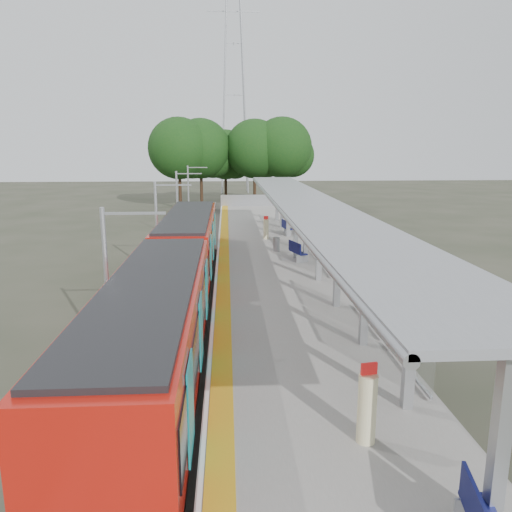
{
  "coord_description": "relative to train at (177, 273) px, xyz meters",
  "views": [
    {
      "loc": [
        -2.35,
        -8.96,
        7.27
      ],
      "look_at": [
        -1.03,
        13.64,
        2.3
      ],
      "focal_mm": 35.0,
      "sensor_mm": 36.0,
      "label": 1
    }
  ],
  "objects": [
    {
      "name": "tactile_strip",
      "position": [
        1.95,
        8.31,
        -1.04
      ],
      "size": [
        0.6,
        50.0,
        0.02
      ],
      "primitive_type": "cube",
      "color": "gold",
      "rests_on": "platform"
    },
    {
      "name": "catenary_masts",
      "position": [
        -1.72,
        7.31,
        0.86
      ],
      "size": [
        2.08,
        48.16,
        5.4
      ],
      "color": "#9EA0A5",
      "rests_on": "ground"
    },
    {
      "name": "info_pillar_far",
      "position": [
        4.84,
        13.42,
        -0.36
      ],
      "size": [
        0.36,
        0.36,
        1.6
      ],
      "rotation": [
        0.0,
        0.0,
        -0.15
      ],
      "color": "beige",
      "rests_on": "platform"
    },
    {
      "name": "info_pillar_near",
      "position": [
        5.1,
        -11.07,
        -0.26
      ],
      "size": [
        0.41,
        0.41,
        1.83
      ],
      "rotation": [
        0.0,
        0.0,
        0.18
      ],
      "color": "beige",
      "rests_on": "platform"
    },
    {
      "name": "bench_mid",
      "position": [
        6.04,
        6.62,
        -0.5
      ],
      "size": [
        0.92,
        1.61,
        1.05
      ],
      "rotation": [
        0.0,
        0.0,
        0.31
      ],
      "color": "#0F124B",
      "rests_on": "platform"
    },
    {
      "name": "bench_far",
      "position": [
        6.49,
        15.21,
        -0.51
      ],
      "size": [
        0.76,
        1.55,
        1.02
      ],
      "rotation": [
        0.0,
        0.0,
        0.21
      ],
      "color": "#0F124B",
      "rests_on": "platform"
    },
    {
      "name": "platform",
      "position": [
        4.5,
        8.31,
        -1.55
      ],
      "size": [
        6.0,
        50.0,
        1.0
      ],
      "primitive_type": "cube",
      "color": "gray",
      "rests_on": "ground"
    },
    {
      "name": "ground",
      "position": [
        4.5,
        -11.69,
        -2.05
      ],
      "size": [
        200.0,
        200.0,
        0.0
      ],
      "primitive_type": "plane",
      "color": "#474438",
      "rests_on": "ground"
    },
    {
      "name": "end_fence",
      "position": [
        4.5,
        33.26,
        -0.45
      ],
      "size": [
        6.0,
        0.1,
        1.2
      ],
      "primitive_type": "cube",
      "color": "#9EA0A5",
      "rests_on": "platform"
    },
    {
      "name": "tree_cluster",
      "position": [
        2.52,
        41.13,
        4.91
      ],
      "size": [
        19.49,
        12.64,
        10.83
      ],
      "color": "#382316",
      "rests_on": "ground"
    },
    {
      "name": "litter_bin",
      "position": [
        5.15,
        9.2,
        -0.63
      ],
      "size": [
        0.49,
        0.49,
        0.85
      ],
      "primitive_type": "cylinder",
      "rotation": [
        0.0,
        0.0,
        -0.2
      ],
      "color": "#9EA0A5",
      "rests_on": "platform"
    },
    {
      "name": "trackbed",
      "position": [
        -0.0,
        8.31,
        -1.93
      ],
      "size": [
        3.0,
        70.0,
        0.24
      ],
      "primitive_type": "cube",
      "color": "#59544C",
      "rests_on": "ground"
    },
    {
      "name": "canopy",
      "position": [
        6.11,
        4.5,
        2.15
      ],
      "size": [
        3.27,
        38.0,
        3.66
      ],
      "color": "#9EA0A5",
      "rests_on": "platform"
    },
    {
      "name": "pylon",
      "position": [
        3.5,
        61.31,
        16.95
      ],
      "size": [
        8.0,
        4.0,
        38.0
      ],
      "primitive_type": null,
      "color": "#9EA0A5",
      "rests_on": "ground"
    },
    {
      "name": "train",
      "position": [
        0.0,
        0.0,
        0.0
      ],
      "size": [
        2.74,
        27.6,
        3.62
      ],
      "color": "black",
      "rests_on": "ground"
    }
  ]
}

